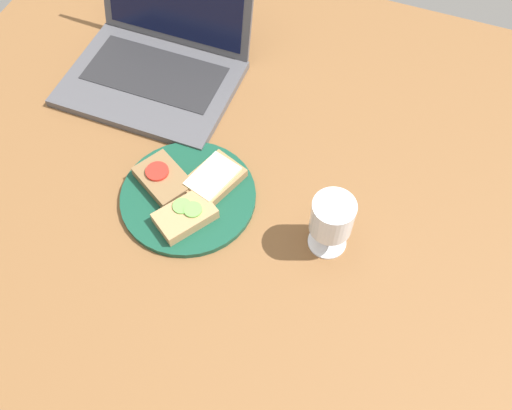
{
  "coord_description": "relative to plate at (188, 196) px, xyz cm",
  "views": [
    {
      "loc": [
        25.37,
        -47.89,
        91.95
      ],
      "look_at": [
        6.4,
        1.62,
        8.0
      ],
      "focal_mm": 40.0,
      "sensor_mm": 36.0,
      "label": 1
    }
  ],
  "objects": [
    {
      "name": "laptop",
      "position": [
        -19.31,
        27.54,
        3.47
      ],
      "size": [
        35.08,
        30.97,
        21.78
      ],
      "color": "#4C4C51",
      "rests_on": "wooden_table"
    },
    {
      "name": "plate",
      "position": [
        0.0,
        0.0,
        0.0
      ],
      "size": [
        25.12,
        25.12,
        1.2
      ],
      "primitive_type": "cylinder",
      "color": "#144733",
      "rests_on": "wooden_table"
    },
    {
      "name": "sandwich_with_cucumber",
      "position": [
        1.88,
        -4.89,
        1.82
      ],
      "size": [
        11.08,
        12.16,
        2.73
      ],
      "color": "#A88456",
      "rests_on": "plate"
    },
    {
      "name": "sandwich_with_tomato",
      "position": [
        -5.28,
        0.88,
        1.77
      ],
      "size": [
        12.74,
        11.5,
        2.73
      ],
      "color": "brown",
      "rests_on": "plate"
    },
    {
      "name": "sandwich_with_cheese",
      "position": [
        3.34,
        4.08,
        1.75
      ],
      "size": [
        10.91,
        12.98,
        2.44
      ],
      "color": "#937047",
      "rests_on": "plate"
    },
    {
      "name": "wine_glass",
      "position": [
        26.8,
        0.28,
        7.53
      ],
      "size": [
        7.3,
        7.3,
        12.24
      ],
      "color": "white",
      "rests_on": "wooden_table"
    },
    {
      "name": "wooden_table",
      "position": [
        7.0,
        -1.48,
        -2.1
      ],
      "size": [
        140.0,
        140.0,
        3.0
      ],
      "primitive_type": "cube",
      "color": "brown",
      "rests_on": "ground"
    }
  ]
}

